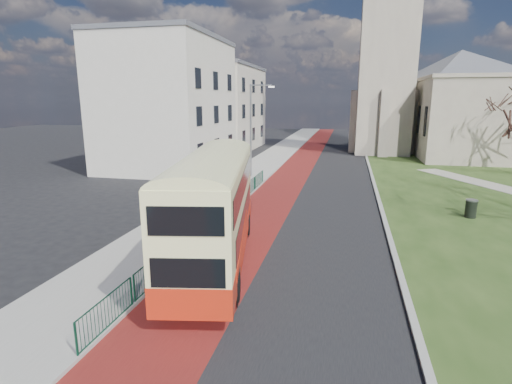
% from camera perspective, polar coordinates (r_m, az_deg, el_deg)
% --- Properties ---
extents(ground, '(160.00, 160.00, 0.00)m').
position_cam_1_polar(ground, '(17.90, -0.36, -9.31)').
color(ground, black).
rests_on(ground, ground).
extents(road_carriageway, '(9.00, 120.00, 0.01)m').
position_cam_1_polar(road_carriageway, '(36.82, 9.13, 2.23)').
color(road_carriageway, black).
rests_on(road_carriageway, ground).
extents(bus_lane, '(3.40, 120.00, 0.01)m').
position_cam_1_polar(bus_lane, '(37.09, 4.96, 2.43)').
color(bus_lane, '#591414').
rests_on(bus_lane, ground).
extents(pavement_west, '(4.00, 120.00, 0.12)m').
position_cam_1_polar(pavement_west, '(37.78, -0.75, 2.75)').
color(pavement_west, gray).
rests_on(pavement_west, ground).
extents(kerb_west, '(0.25, 120.00, 0.13)m').
position_cam_1_polar(kerb_west, '(37.36, 2.23, 2.64)').
color(kerb_west, '#999993').
rests_on(kerb_west, ground).
extents(kerb_east, '(0.25, 80.00, 0.13)m').
position_cam_1_polar(kerb_east, '(38.77, 16.14, 2.51)').
color(kerb_east, '#999993').
rests_on(kerb_east, ground).
extents(pedestrian_railing, '(0.07, 24.00, 1.12)m').
position_cam_1_polar(pedestrian_railing, '(22.12, -5.42, -3.44)').
color(pedestrian_railing, '#0E3D29').
rests_on(pedestrian_railing, ground).
extents(gothic_church, '(16.38, 18.00, 40.00)m').
position_cam_1_polar(gothic_church, '(55.18, 23.27, 18.63)').
color(gothic_church, gray).
rests_on(gothic_church, ground).
extents(street_block_near, '(10.30, 14.30, 13.00)m').
position_cam_1_polar(street_block_near, '(42.07, -12.39, 12.35)').
color(street_block_near, beige).
rests_on(street_block_near, ground).
extents(street_block_far, '(10.30, 16.30, 11.50)m').
position_cam_1_polar(street_block_far, '(56.98, -5.38, 11.94)').
color(street_block_far, beige).
rests_on(street_block_far, ground).
extents(streetlamp, '(2.13, 0.18, 8.00)m').
position_cam_1_polar(streetlamp, '(35.15, -0.51, 9.43)').
color(streetlamp, gray).
rests_on(streetlamp, pavement_west).
extents(bus, '(4.58, 11.22, 4.57)m').
position_cam_1_polar(bus, '(16.61, -6.05, -1.68)').
color(bus, '#B62510').
rests_on(bus, ground).
extents(litter_bin, '(0.74, 0.74, 1.08)m').
position_cam_1_polar(litter_bin, '(26.59, 28.36, -2.09)').
color(litter_bin, black).
rests_on(litter_bin, grass_green).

